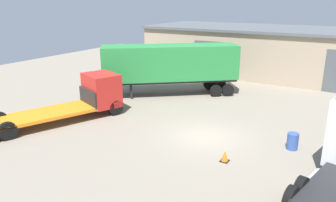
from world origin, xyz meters
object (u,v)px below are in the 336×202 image
oil_drum (293,141)px  container_trailer_green (171,64)px  flatbed_truck_red (81,98)px  traffic_cone (225,157)px

oil_drum → container_trailer_green: bearing=152.0°
oil_drum → flatbed_truck_red: bearing=-171.5°
container_trailer_green → flatbed_truck_red: (-2.37, -7.64, -1.29)m
flatbed_truck_red → traffic_cone: bearing=-74.5°
container_trailer_green → oil_drum: bearing=113.1°
oil_drum → traffic_cone: (-2.53, -3.09, -0.19)m
container_trailer_green → traffic_cone: bearing=94.0°
flatbed_truck_red → oil_drum: size_ratio=10.41×
flatbed_truck_red → oil_drum: (13.05, 1.95, -0.84)m
flatbed_truck_red → oil_drum: 13.22m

